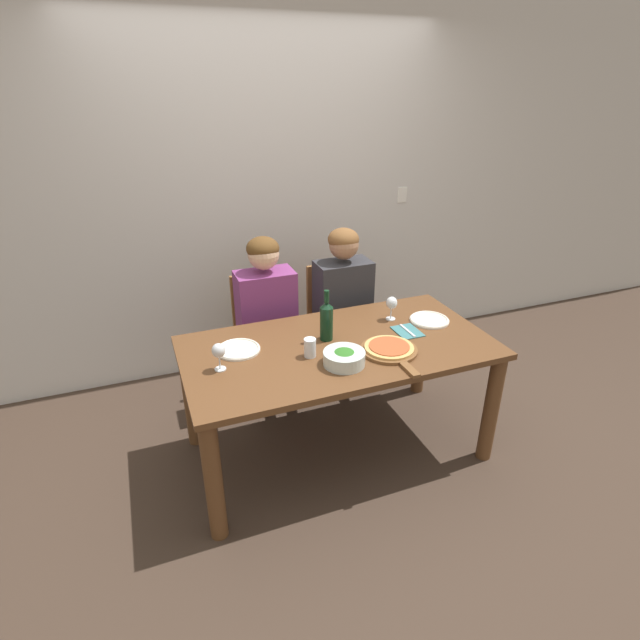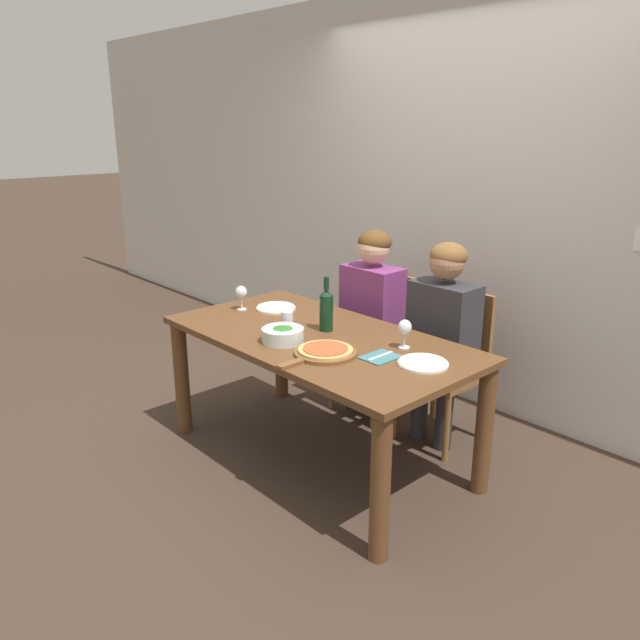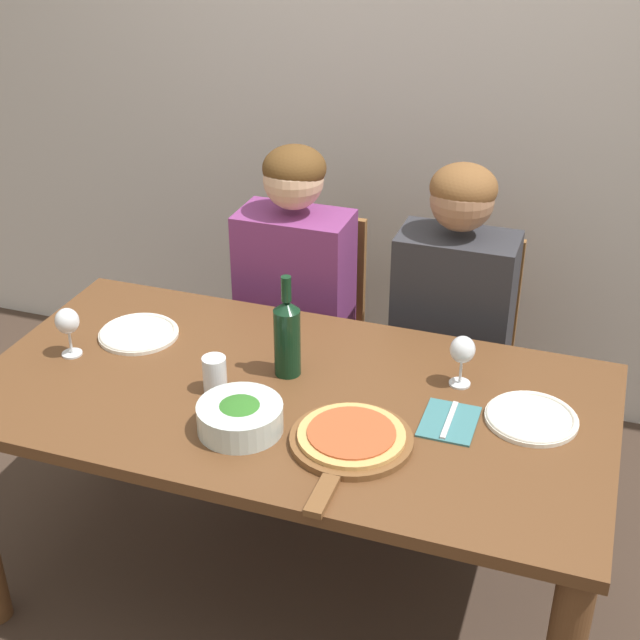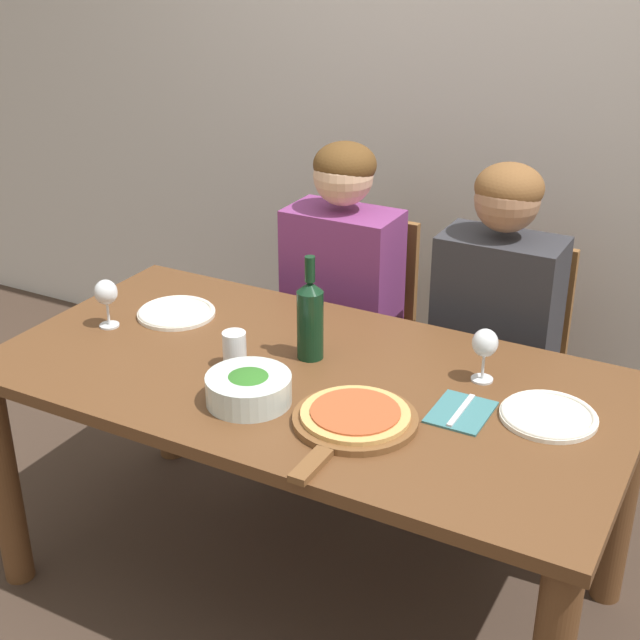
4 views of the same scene
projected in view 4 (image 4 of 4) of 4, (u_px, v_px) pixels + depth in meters
ground_plane at (308, 585)px, 2.75m from camera, size 40.00×40.00×0.00m
back_wall at (483, 74)px, 3.23m from camera, size 10.00×0.06×2.70m
dining_table at (307, 412)px, 2.48m from camera, size 1.75×0.90×0.74m
chair_left at (353, 334)px, 3.26m from camera, size 0.42×0.42×0.90m
chair_right at (500, 368)px, 3.02m from camera, size 0.42×0.42×0.90m
person_woman at (340, 282)px, 3.07m from camera, size 0.47×0.51×1.21m
person_man at (495, 314)px, 2.83m from camera, size 0.47×0.51×1.21m
wine_bottle at (310, 318)px, 2.47m from camera, size 0.08×0.08×0.30m
broccoli_bowl at (249, 388)px, 2.28m from camera, size 0.22×0.22×0.08m
dinner_plate_left at (176, 312)px, 2.77m from camera, size 0.24×0.24×0.02m
dinner_plate_right at (549, 415)px, 2.21m from camera, size 0.24×0.24×0.02m
pizza_on_board at (354, 419)px, 2.19m from camera, size 0.31×0.45×0.04m
wine_glass_left at (106, 295)px, 2.66m from camera, size 0.07×0.07×0.15m
wine_glass_right at (485, 345)px, 2.35m from camera, size 0.07×0.07×0.15m
water_tumbler at (235, 350)px, 2.45m from camera, size 0.07×0.07×0.10m
fork_on_napkin at (461, 412)px, 2.24m from camera, size 0.14×0.18×0.01m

